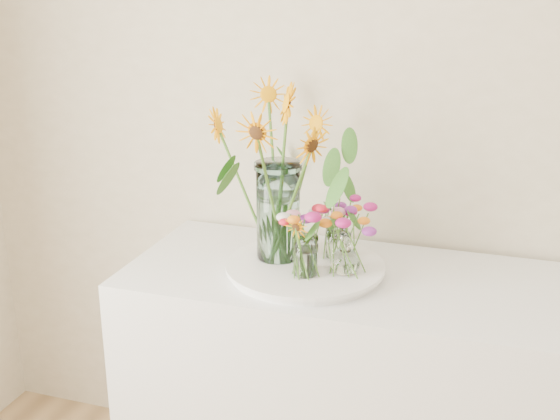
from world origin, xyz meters
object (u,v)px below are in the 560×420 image
object	(u,v)px
small_vase_a	(305,256)
small_vase_c	(337,240)
mason_jar	(278,211)
small_vase_b	(345,254)
counter	(354,406)
tray	(305,269)

from	to	relation	value
small_vase_a	small_vase_c	size ratio (longest dim) A/B	1.05
mason_jar	small_vase_b	size ratio (longest dim) A/B	2.42
counter	small_vase_c	distance (m)	0.54
mason_jar	tray	bearing A→B (deg)	-16.26
counter	small_vase_c	bearing A→B (deg)	144.54
counter	mason_jar	bearing A→B (deg)	-179.71
mason_jar	counter	bearing A→B (deg)	0.29
tray	mason_jar	bearing A→B (deg)	163.74
counter	small_vase_a	size ratio (longest dim) A/B	11.38
small_vase_a	small_vase_b	size ratio (longest dim) A/B	0.97
counter	tray	distance (m)	0.49
counter	mason_jar	world-z (taller)	mason_jar
counter	tray	world-z (taller)	tray
mason_jar	small_vase_a	xyz separation A→B (m)	(0.12, -0.10, -0.09)
counter	tray	xyz separation A→B (m)	(-0.16, -0.03, 0.46)
small_vase_c	mason_jar	bearing A→B (deg)	-160.03
small_vase_a	counter	bearing A→B (deg)	36.86
small_vase_a	tray	bearing A→B (deg)	106.36
mason_jar	small_vase_c	xyz separation A→B (m)	(0.17, 0.06, -0.09)
mason_jar	small_vase_b	bearing A→B (deg)	-12.98
counter	small_vase_a	world-z (taller)	small_vase_a
mason_jar	small_vase_a	world-z (taller)	mason_jar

